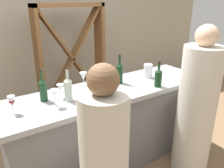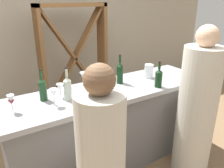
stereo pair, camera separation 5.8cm
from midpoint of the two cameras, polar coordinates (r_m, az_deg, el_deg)
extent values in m
plane|color=#846647|center=(2.97, 0.59, -18.45)|extent=(12.00, 12.00, 0.00)
cube|color=#B2A893|center=(4.33, -15.89, 13.75)|extent=(8.00, 0.10, 2.80)
cube|color=slate|center=(2.70, 0.62, -11.01)|extent=(2.29, 0.60, 0.90)
cube|color=#99999E|center=(2.48, 0.67, -1.62)|extent=(2.37, 0.68, 0.05)
cube|color=brown|center=(3.83, -16.72, 5.11)|extent=(0.06, 0.28, 1.79)
cube|color=brown|center=(4.26, -2.03, 7.50)|extent=(0.06, 0.28, 1.79)
cube|color=brown|center=(3.89, -9.76, 18.88)|extent=(1.18, 0.28, 0.06)
cube|color=brown|center=(4.30, -8.36, -4.83)|extent=(1.18, 0.28, 0.06)
cube|color=brown|center=(4.01, -9.00, 6.42)|extent=(1.09, 0.20, 1.69)
cube|color=brown|center=(4.01, -9.00, 6.42)|extent=(1.09, 0.20, 1.69)
cylinder|color=#193D1E|center=(2.25, -16.11, -1.72)|extent=(0.07, 0.07, 0.19)
cone|color=#193D1E|center=(2.21, -16.39, 0.92)|extent=(0.07, 0.07, 0.04)
cylinder|color=#193D1E|center=(2.19, -16.54, 2.32)|extent=(0.03, 0.03, 0.08)
cylinder|color=black|center=(2.18, -16.66, 3.43)|extent=(0.03, 0.03, 0.01)
cylinder|color=#B7C6B2|center=(2.19, -10.24, -1.64)|extent=(0.07, 0.07, 0.20)
cone|color=#B7C6B2|center=(2.15, -10.44, 1.22)|extent=(0.07, 0.07, 0.04)
cylinder|color=#B7C6B2|center=(2.13, -10.54, 2.73)|extent=(0.03, 0.03, 0.08)
cylinder|color=black|center=(2.12, -10.63, 3.94)|extent=(0.03, 0.03, 0.01)
cylinder|color=#193D1E|center=(2.20, -0.04, -1.21)|extent=(0.07, 0.07, 0.19)
cone|color=#193D1E|center=(2.16, -0.04, 1.63)|extent=(0.07, 0.07, 0.04)
cylinder|color=#193D1E|center=(2.14, -0.04, 3.13)|extent=(0.03, 0.03, 0.08)
cylinder|color=black|center=(2.13, -0.04, 4.33)|extent=(0.03, 0.03, 0.01)
cylinder|color=black|center=(2.60, 2.61, 2.31)|extent=(0.07, 0.07, 0.20)
cone|color=black|center=(2.56, 2.65, 4.81)|extent=(0.07, 0.07, 0.04)
cylinder|color=black|center=(2.55, 2.67, 6.11)|extent=(0.03, 0.03, 0.08)
cylinder|color=black|center=(2.54, 2.69, 7.15)|extent=(0.03, 0.03, 0.01)
cylinder|color=black|center=(2.54, 12.16, 1.07)|extent=(0.08, 0.08, 0.17)
cone|color=black|center=(2.51, 12.33, 3.25)|extent=(0.08, 0.08, 0.03)
cylinder|color=black|center=(2.49, 12.42, 4.39)|extent=(0.03, 0.03, 0.07)
cylinder|color=black|center=(2.48, 12.49, 5.31)|extent=(0.03, 0.03, 0.01)
cylinder|color=white|center=(2.15, -13.33, -5.16)|extent=(0.06, 0.06, 0.00)
cylinder|color=white|center=(2.13, -13.43, -4.12)|extent=(0.01, 0.01, 0.08)
cone|color=white|center=(2.10, -13.60, -2.17)|extent=(0.08, 0.08, 0.08)
cylinder|color=white|center=(2.27, -5.90, -3.27)|extent=(0.06, 0.06, 0.00)
cylinder|color=white|center=(2.25, -5.93, -2.49)|extent=(0.01, 0.01, 0.06)
cone|color=white|center=(2.23, -5.99, -0.89)|extent=(0.06, 0.06, 0.07)
cylinder|color=white|center=(2.14, -22.71, -6.43)|extent=(0.06, 0.06, 0.00)
cylinder|color=white|center=(2.13, -22.85, -5.56)|extent=(0.01, 0.01, 0.07)
cone|color=white|center=(2.09, -23.14, -3.66)|extent=(0.06, 0.06, 0.09)
cone|color=maroon|center=(2.10, -23.05, -4.26)|extent=(0.05, 0.05, 0.04)
cylinder|color=white|center=(2.32, -11.92, -3.07)|extent=(0.06, 0.06, 0.00)
cylinder|color=white|center=(2.31, -11.98, -2.33)|extent=(0.01, 0.01, 0.06)
cone|color=white|center=(2.28, -12.10, -0.80)|extent=(0.07, 0.07, 0.07)
cylinder|color=white|center=(2.53, -6.34, -0.64)|extent=(0.06, 0.06, 0.00)
cylinder|color=white|center=(2.52, -6.38, 0.26)|extent=(0.01, 0.01, 0.08)
cone|color=white|center=(2.49, -6.45, 2.03)|extent=(0.08, 0.08, 0.08)
cylinder|color=silver|center=(2.83, 9.74, 3.21)|extent=(0.11, 0.11, 0.16)
sphere|color=brown|center=(1.45, -2.03, 1.07)|extent=(0.22, 0.22, 0.22)
cylinder|color=beige|center=(2.61, 20.81, -7.00)|extent=(0.50, 0.50, 1.44)
sphere|color=#D8AD8C|center=(2.36, 23.37, 10.89)|extent=(0.22, 0.22, 0.22)
camera|label=1|loc=(0.03, -89.33, 0.26)|focal=36.67mm
camera|label=2|loc=(0.03, 90.67, -0.26)|focal=36.67mm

